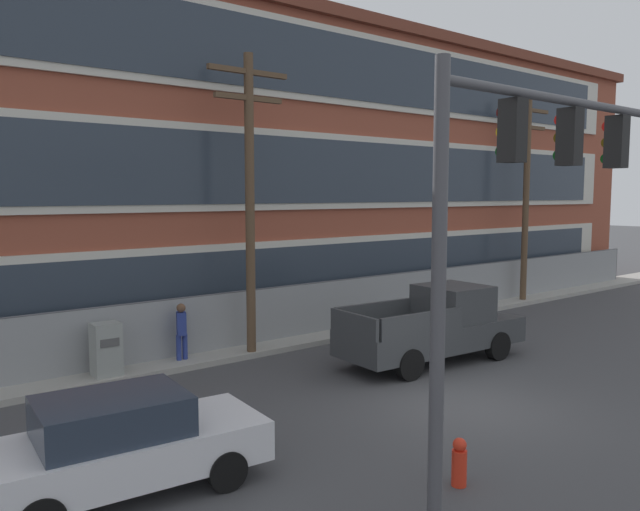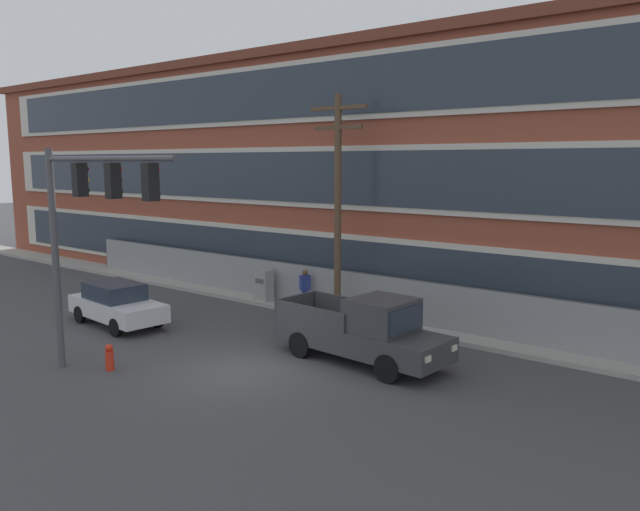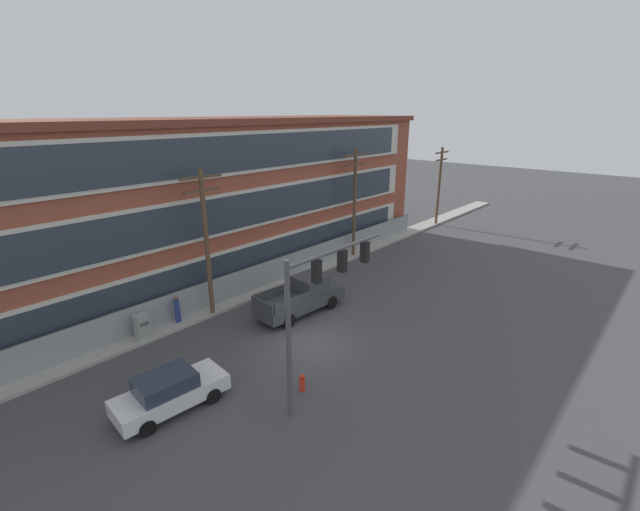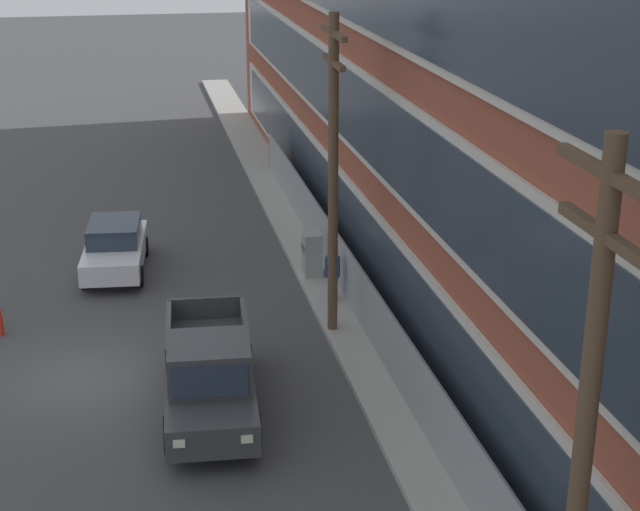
{
  "view_description": "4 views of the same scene",
  "coord_description": "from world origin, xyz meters",
  "px_view_note": "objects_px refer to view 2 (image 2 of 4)",
  "views": [
    {
      "loc": [
        -10.67,
        -8.26,
        4.61
      ],
      "look_at": [
        -0.18,
        4.86,
        2.94
      ],
      "focal_mm": 35.0,
      "sensor_mm": 36.0,
      "label": 1
    },
    {
      "loc": [
        12.54,
        -12.01,
        5.98
      ],
      "look_at": [
        0.19,
        3.48,
        2.99
      ],
      "focal_mm": 35.0,
      "sensor_mm": 36.0,
      "label": 2
    },
    {
      "loc": [
        -13.97,
        -12.87,
        11.18
      ],
      "look_at": [
        2.48,
        1.63,
        3.74
      ],
      "focal_mm": 24.0,
      "sensor_mm": 36.0,
      "label": 3
    },
    {
      "loc": [
        21.99,
        1.48,
        10.95
      ],
      "look_at": [
        2.91,
        5.29,
        3.84
      ],
      "focal_mm": 55.0,
      "sensor_mm": 36.0,
      "label": 4
    }
  ],
  "objects_px": {
    "fire_hydrant": "(110,357)",
    "pickup_truck_dark_grey": "(364,332)",
    "utility_pole_near_corner": "(338,197)",
    "traffic_signal_mast": "(86,212)",
    "pedestrian_near_cabinet": "(305,287)",
    "sedan_white": "(117,304)",
    "electrical_cabinet": "(264,287)"
  },
  "relations": [
    {
      "from": "utility_pole_near_corner",
      "to": "traffic_signal_mast",
      "type": "bearing_deg",
      "value": -97.94
    },
    {
      "from": "sedan_white",
      "to": "traffic_signal_mast",
      "type": "bearing_deg",
      "value": -39.26
    },
    {
      "from": "electrical_cabinet",
      "to": "traffic_signal_mast",
      "type": "bearing_deg",
      "value": -74.14
    },
    {
      "from": "fire_hydrant",
      "to": "pickup_truck_dark_grey",
      "type": "bearing_deg",
      "value": 43.66
    },
    {
      "from": "sedan_white",
      "to": "electrical_cabinet",
      "type": "distance_m",
      "value": 6.16
    },
    {
      "from": "pickup_truck_dark_grey",
      "to": "electrical_cabinet",
      "type": "distance_m",
      "value": 8.65
    },
    {
      "from": "traffic_signal_mast",
      "to": "sedan_white",
      "type": "bearing_deg",
      "value": 140.74
    },
    {
      "from": "sedan_white",
      "to": "electrical_cabinet",
      "type": "xyz_separation_m",
      "value": [
        1.88,
        5.86,
        -0.06
      ]
    },
    {
      "from": "sedan_white",
      "to": "pickup_truck_dark_grey",
      "type": "bearing_deg",
      "value": 12.02
    },
    {
      "from": "utility_pole_near_corner",
      "to": "electrical_cabinet",
      "type": "xyz_separation_m",
      "value": [
        -4.05,
        0.22,
        -3.93
      ]
    },
    {
      "from": "traffic_signal_mast",
      "to": "sedan_white",
      "type": "relative_size",
      "value": 1.43
    },
    {
      "from": "pedestrian_near_cabinet",
      "to": "electrical_cabinet",
      "type": "bearing_deg",
      "value": -174.96
    },
    {
      "from": "utility_pole_near_corner",
      "to": "fire_hydrant",
      "type": "height_order",
      "value": "utility_pole_near_corner"
    },
    {
      "from": "pickup_truck_dark_grey",
      "to": "electrical_cabinet",
      "type": "bearing_deg",
      "value": 153.84
    },
    {
      "from": "utility_pole_near_corner",
      "to": "pickup_truck_dark_grey",
      "type": "bearing_deg",
      "value": -44.06
    },
    {
      "from": "traffic_signal_mast",
      "to": "fire_hydrant",
      "type": "bearing_deg",
      "value": 117.3
    },
    {
      "from": "traffic_signal_mast",
      "to": "fire_hydrant",
      "type": "relative_size",
      "value": 8.15
    },
    {
      "from": "sedan_white",
      "to": "electrical_cabinet",
      "type": "bearing_deg",
      "value": 72.23
    },
    {
      "from": "electrical_cabinet",
      "to": "fire_hydrant",
      "type": "height_order",
      "value": "electrical_cabinet"
    },
    {
      "from": "utility_pole_near_corner",
      "to": "pedestrian_near_cabinet",
      "type": "height_order",
      "value": "utility_pole_near_corner"
    },
    {
      "from": "utility_pole_near_corner",
      "to": "fire_hydrant",
      "type": "xyz_separation_m",
      "value": [
        -1.67,
        -8.72,
        -4.29
      ]
    },
    {
      "from": "traffic_signal_mast",
      "to": "pedestrian_near_cabinet",
      "type": "xyz_separation_m",
      "value": [
        -0.63,
        9.83,
        -3.67
      ]
    },
    {
      "from": "sedan_white",
      "to": "fire_hydrant",
      "type": "bearing_deg",
      "value": -35.89
    },
    {
      "from": "sedan_white",
      "to": "utility_pole_near_corner",
      "type": "distance_m",
      "value": 9.05
    },
    {
      "from": "pedestrian_near_cabinet",
      "to": "utility_pole_near_corner",
      "type": "bearing_deg",
      "value": -11.88
    },
    {
      "from": "pedestrian_near_cabinet",
      "to": "fire_hydrant",
      "type": "distance_m",
      "value": 9.16
    },
    {
      "from": "pickup_truck_dark_grey",
      "to": "sedan_white",
      "type": "relative_size",
      "value": 1.28
    },
    {
      "from": "sedan_white",
      "to": "utility_pole_near_corner",
      "type": "height_order",
      "value": "utility_pole_near_corner"
    },
    {
      "from": "pedestrian_near_cabinet",
      "to": "pickup_truck_dark_grey",
      "type": "bearing_deg",
      "value": -35.27
    },
    {
      "from": "electrical_cabinet",
      "to": "pedestrian_near_cabinet",
      "type": "height_order",
      "value": "pedestrian_near_cabinet"
    },
    {
      "from": "traffic_signal_mast",
      "to": "sedan_white",
      "type": "distance_m",
      "value": 7.09
    },
    {
      "from": "pickup_truck_dark_grey",
      "to": "electrical_cabinet",
      "type": "xyz_separation_m",
      "value": [
        -7.76,
        3.81,
        -0.23
      ]
    }
  ]
}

